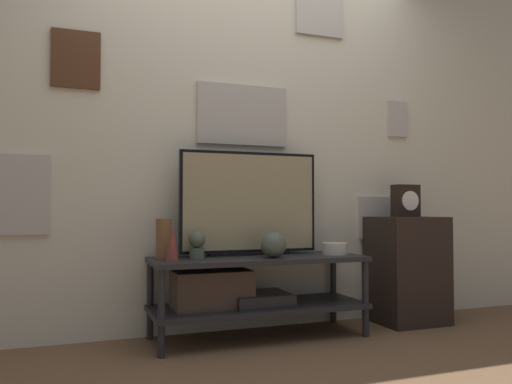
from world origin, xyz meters
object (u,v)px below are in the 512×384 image
television (250,202)px  vase_slim_bronze (172,243)px  vase_round_glass (273,245)px  decorative_bust (197,244)px  vase_tall_ceramic (164,239)px  mantel_clock (406,201)px  vase_wide_bowl (335,249)px

television → vase_slim_bronze: bearing=-163.6°
vase_round_glass → decorative_bust: size_ratio=0.97×
vase_tall_ceramic → mantel_clock: bearing=-1.2°
vase_wide_bowl → decorative_bust: size_ratio=1.00×
vase_round_glass → mantel_clock: mantel_clock is taller
vase_tall_ceramic → mantel_clock: (1.69, -0.04, 0.23)m
vase_tall_ceramic → vase_wide_bowl: bearing=-6.2°
vase_slim_bronze → vase_wide_bowl: 1.05m
vase_slim_bronze → vase_wide_bowl: vase_slim_bronze is taller
vase_wide_bowl → mantel_clock: size_ratio=0.72×
television → vase_wide_bowl: television is taller
mantel_clock → vase_tall_ceramic: bearing=178.8°
vase_slim_bronze → decorative_bust: bearing=21.7°
vase_slim_bronze → vase_round_glass: (0.60, -0.04, -0.02)m
vase_round_glass → vase_wide_bowl: size_ratio=0.97×
vase_round_glass → vase_wide_bowl: vase_round_glass is taller
vase_tall_ceramic → vase_round_glass: 0.65m
television → mantel_clock: size_ratio=4.00×
mantel_clock → vase_round_glass: bearing=-172.8°
vase_round_glass → mantel_clock: (1.06, 0.13, 0.27)m
vase_tall_ceramic → vase_wide_bowl: (1.08, -0.12, -0.08)m
vase_wide_bowl → decorative_bust: bearing=176.9°
television → vase_wide_bowl: 0.63m
vase_slim_bronze → decorative_bust: 0.17m
decorative_bust → mantel_clock: 1.53m
decorative_bust → mantel_clock: (1.50, 0.03, 0.27)m
vase_wide_bowl → vase_round_glass: bearing=-173.4°
vase_tall_ceramic → decorative_bust: bearing=-20.2°
vase_wide_bowl → decorative_bust: decorative_bust is taller
vase_tall_ceramic → vase_round_glass: (0.63, -0.17, -0.04)m
mantel_clock → decorative_bust: bearing=-178.8°
television → vase_tall_ceramic: bearing=-177.7°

